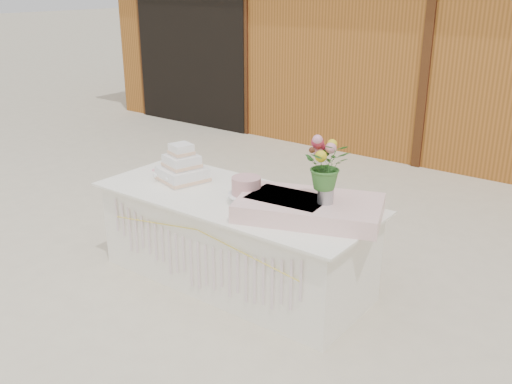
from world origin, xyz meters
TOP-DOWN VIEW (x-y plane):
  - ground at (0.00, 0.00)m, footprint 80.00×80.00m
  - barn at (-0.01, 5.99)m, footprint 12.60×4.60m
  - cake_table at (0.00, -0.00)m, footprint 2.40×1.00m
  - wedding_cake at (-0.61, 0.03)m, footprint 0.46×0.46m
  - pink_cake_stand at (0.17, -0.05)m, footprint 0.30×0.30m
  - satin_runner at (0.71, 0.02)m, footprint 1.21×0.94m
  - flower_vase at (0.84, 0.03)m, footprint 0.12×0.12m
  - bouquet at (0.84, 0.03)m, footprint 0.42×0.41m
  - loose_flowers at (-0.97, 0.11)m, footprint 0.26×0.38m

SIDE VIEW (x-z plane):
  - ground at x=0.00m, z-range 0.00..0.00m
  - cake_table at x=0.00m, z-range 0.00..0.77m
  - loose_flowers at x=-0.97m, z-range 0.77..0.79m
  - satin_runner at x=0.71m, z-range 0.77..0.90m
  - wedding_cake at x=-0.61m, z-range 0.72..1.05m
  - pink_cake_stand at x=0.17m, z-range 0.78..1.00m
  - flower_vase at x=0.84m, z-range 0.90..1.07m
  - bouquet at x=0.84m, z-range 1.07..1.42m
  - barn at x=-0.01m, z-range 0.03..3.33m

